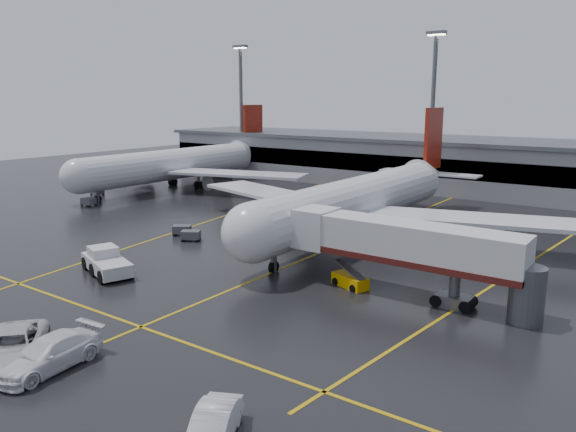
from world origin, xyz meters
The scene contains 21 objects.
ground centered at (0.00, 0.00, 0.00)m, with size 220.00×220.00×0.00m, color black.
apron_line_centre centered at (0.00, 0.00, 0.01)m, with size 0.25×90.00×0.02m, color gold.
apron_line_stop centered at (0.00, -22.00, 0.01)m, with size 60.00×0.25×0.02m, color gold.
apron_line_left centered at (-20.00, 10.00, 0.01)m, with size 0.25×70.00×0.02m, color gold.
apron_line_right centered at (18.00, 10.00, 0.01)m, with size 0.25×70.00×0.02m, color gold.
terminal centered at (0.00, 47.93, 4.32)m, with size 122.00×19.00×8.60m.
light_mast_left centered at (-45.00, 42.00, 14.47)m, with size 3.00×1.20×25.45m.
light_mast_mid centered at (-5.00, 42.00, 14.47)m, with size 3.00×1.20×25.45m.
main_airliner centered at (0.00, 9.70, 4.21)m, with size 48.80×45.60×14.10m.
second_airliner centered at (-42.00, 21.70, 4.21)m, with size 48.80×45.60×14.10m.
jet_bridge centered at (11.87, -6.00, 3.93)m, with size 19.90×3.40×6.05m.
pushback_tractor centered at (-11.86, -15.89, 0.94)m, with size 7.10×4.73×2.36m.
belt_loader centered at (7.50, -6.50, 0.51)m, with size 3.52×2.38×2.06m.
service_van_a centered at (-2.03, -29.74, 0.96)m, with size 3.17×6.88×1.91m, color silver.
service_van_b centered at (0.46, -28.92, 0.93)m, with size 2.59×6.38×1.85m, color white.
service_van_c centered at (12.93, -28.70, 0.81)m, with size 1.71×4.90×1.62m, color silver.
baggage_cart_a centered at (-14.05, -3.35, 0.63)m, with size 2.38×2.15×1.12m.
baggage_cart_b centered at (-16.73, -2.10, 0.63)m, with size 2.38×2.23×1.12m.
baggage_cart_c centered at (-12.07, 7.50, 0.63)m, with size 2.10×1.46×1.12m.
baggage_cart_d centered at (-47.23, 8.65, 0.63)m, with size 2.10×1.47×1.12m.
baggage_cart_e centered at (-40.63, 2.41, 0.63)m, with size 2.14×1.52×1.12m.
Camera 1 is at (28.58, -44.81, 15.20)m, focal length 34.55 mm.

